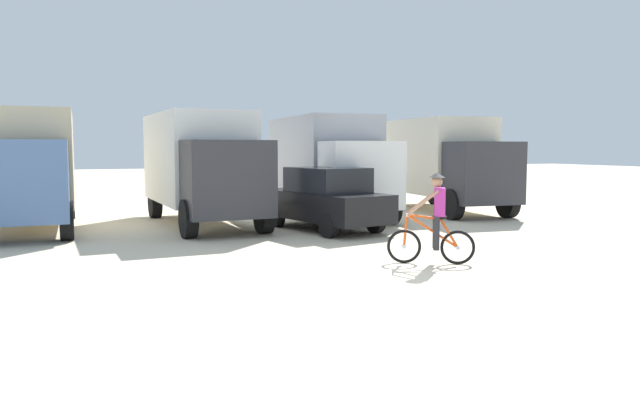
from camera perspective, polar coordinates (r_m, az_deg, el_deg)
The scene contains 7 objects.
ground_plane at distance 10.81m, azimuth 3.84°, elevation -7.36°, with size 120.00×120.00×0.00m, color beige.
box_truck_tan_camper at distance 18.96m, azimuth -25.91°, elevation 3.16°, with size 2.40×6.75×3.35m.
box_truck_white_box at distance 18.51m, azimuth -11.14°, elevation 3.53°, with size 2.71×6.86×3.35m.
box_truck_grey_hauler at distance 20.37m, azimuth 0.72°, elevation 3.74°, with size 2.62×6.83×3.35m.
box_truck_cream_rv at distance 22.54m, azimuth 11.33°, elevation 3.76°, with size 2.87×6.91×3.35m.
sedan_parked at distance 16.85m, azimuth 0.48°, elevation 0.11°, with size 2.68×4.49×1.76m.
cyclist_orange_shirt at distance 12.13m, azimuth 10.74°, elevation -2.03°, with size 1.54×0.91×1.82m.
Camera 1 is at (-4.58, -9.52, 2.30)m, focal length 33.87 mm.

